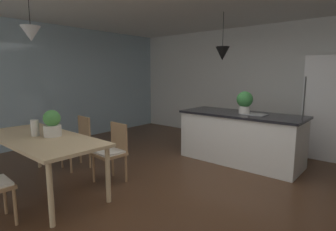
% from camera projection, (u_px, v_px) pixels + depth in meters
% --- Properties ---
extents(ground_plane, '(10.00, 8.40, 0.04)m').
position_uv_depth(ground_plane, '(198.00, 191.00, 3.72)').
color(ground_plane, '#4C301E').
extents(wall_back_kitchen, '(10.00, 0.12, 2.70)m').
position_uv_depth(wall_back_kitchen, '(282.00, 85.00, 5.95)').
color(wall_back_kitchen, silver).
rests_on(wall_back_kitchen, ground_plane).
extents(window_wall_left_glazing, '(0.06, 8.40, 2.70)m').
position_uv_depth(window_wall_left_glazing, '(52.00, 85.00, 6.12)').
color(window_wall_left_glazing, '#9EB7C6').
rests_on(window_wall_left_glazing, ground_plane).
extents(dining_table, '(2.10, 0.89, 0.76)m').
position_uv_depth(dining_table, '(41.00, 142.00, 3.61)').
color(dining_table, '#D1B284').
rests_on(dining_table, ground_plane).
extents(chair_far_left, '(0.43, 0.43, 0.87)m').
position_uv_depth(chair_far_left, '(78.00, 140.00, 4.56)').
color(chair_far_left, '#A87F56').
rests_on(chair_far_left, ground_plane).
extents(chair_far_right, '(0.42, 0.42, 0.87)m').
position_uv_depth(chair_far_right, '(112.00, 150.00, 3.95)').
color(chair_far_right, '#A87F56').
rests_on(chair_far_right, ground_plane).
extents(kitchen_island, '(2.15, 0.87, 0.91)m').
position_uv_depth(kitchen_island, '(240.00, 137.00, 4.85)').
color(kitchen_island, white).
rests_on(kitchen_island, ground_plane).
extents(refrigerator, '(0.68, 0.67, 1.93)m').
position_uv_depth(refrigerator, '(325.00, 107.00, 5.09)').
color(refrigerator, silver).
rests_on(refrigerator, ground_plane).
extents(pendant_over_table, '(0.25, 0.25, 0.69)m').
position_uv_depth(pendant_over_table, '(31.00, 33.00, 3.41)').
color(pendant_over_table, black).
extents(pendant_over_island_main, '(0.26, 0.26, 0.86)m').
position_uv_depth(pendant_over_island_main, '(222.00, 53.00, 4.88)').
color(pendant_over_island_main, black).
extents(potted_plant_on_island, '(0.28, 0.28, 0.39)m').
position_uv_depth(potted_plant_on_island, '(245.00, 101.00, 4.71)').
color(potted_plant_on_island, beige).
rests_on(potted_plant_on_island, kitchen_island).
extents(potted_plant_on_table, '(0.23, 0.23, 0.36)m').
position_uv_depth(potted_plant_on_table, '(52.00, 123.00, 3.61)').
color(potted_plant_on_table, beige).
rests_on(potted_plant_on_table, dining_table).
extents(vase_on_dining_table, '(0.11, 0.11, 0.22)m').
position_uv_depth(vase_on_dining_table, '(35.00, 128.00, 3.65)').
color(vase_on_dining_table, silver).
rests_on(vase_on_dining_table, dining_table).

